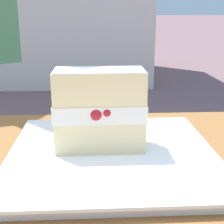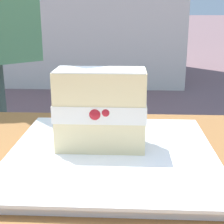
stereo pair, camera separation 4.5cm
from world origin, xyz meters
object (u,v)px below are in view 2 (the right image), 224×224
Objects in this scene: dessert_plate at (112,155)px; cake_slice at (101,109)px; parked_car_near at (99,16)px; dessert_fork at (140,124)px.

cake_slice is (0.02, -0.01, 0.06)m from dessert_plate.
parked_car_near is at bearing -85.00° from cake_slice.
cake_slice is at bearing 66.15° from dessert_fork.
dessert_fork is (-0.04, -0.15, -0.00)m from dessert_plate.
parked_car_near is at bearing -84.68° from dessert_fork.
parked_car_near reaches higher than cake_slice.
cake_slice is at bearing 95.00° from parked_car_near.
dessert_plate is 0.07m from cake_slice.
parked_car_near is at bearing -84.93° from dessert_plate.
cake_slice reaches higher than dessert_fork.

